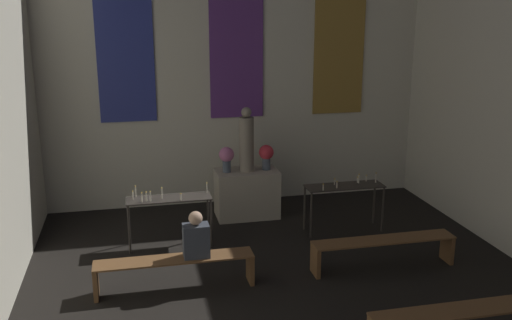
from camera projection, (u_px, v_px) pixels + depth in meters
wall_back at (236, 65)px, 11.01m from camera, size 7.65×0.16×5.40m
altar at (247, 193)px, 10.67m from camera, size 1.15×0.68×0.89m
statue at (247, 142)px, 10.41m from camera, size 0.27×0.27×1.19m
flower_vase_left at (227, 157)px, 10.40m from camera, size 0.28×0.28×0.47m
flower_vase_right at (266, 155)px, 10.56m from camera, size 0.28×0.28×0.47m
candle_rack_left at (169, 204)px, 9.27m from camera, size 1.37×0.44×1.02m
candle_rack_right at (345, 192)px, 9.91m from camera, size 1.37×0.44×1.02m
pew_third_right at (461, 319)px, 6.58m from camera, size 2.20×0.36×0.47m
pew_back_left at (175, 266)px, 7.90m from camera, size 2.20×0.36×0.47m
pew_back_right at (384, 246)px, 8.56m from camera, size 2.20×0.36×0.47m
person_seated at (196, 237)px, 7.86m from camera, size 0.36×0.24×0.66m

